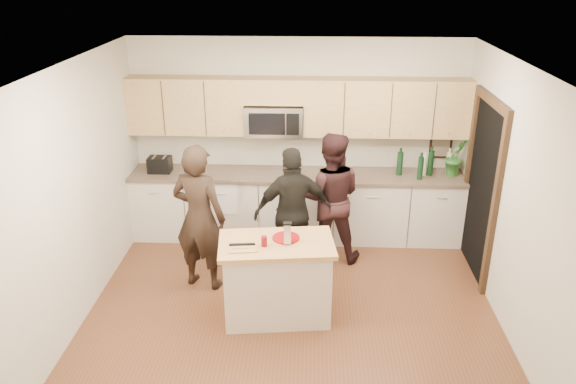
{
  "coord_description": "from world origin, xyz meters",
  "views": [
    {
      "loc": [
        0.19,
        -5.39,
        3.65
      ],
      "look_at": [
        -0.06,
        0.35,
        1.23
      ],
      "focal_mm": 35.0,
      "sensor_mm": 36.0,
      "label": 1
    }
  ],
  "objects_px": {
    "toaster": "(160,165)",
    "woman_left": "(199,218)",
    "island": "(277,279)",
    "woman_center": "(330,198)",
    "woman_right": "(293,212)"
  },
  "relations": [
    {
      "from": "woman_left",
      "to": "woman_right",
      "type": "height_order",
      "value": "woman_left"
    },
    {
      "from": "toaster",
      "to": "woman_left",
      "type": "distance_m",
      "value": 1.52
    },
    {
      "from": "island",
      "to": "woman_right",
      "type": "distance_m",
      "value": 1.02
    },
    {
      "from": "woman_right",
      "to": "woman_center",
      "type": "bearing_deg",
      "value": -154.28
    },
    {
      "from": "woman_center",
      "to": "woman_right",
      "type": "height_order",
      "value": "woman_center"
    },
    {
      "from": "woman_left",
      "to": "woman_right",
      "type": "bearing_deg",
      "value": -145.8
    },
    {
      "from": "island",
      "to": "woman_center",
      "type": "relative_size",
      "value": 0.75
    },
    {
      "from": "woman_center",
      "to": "woman_right",
      "type": "xyz_separation_m",
      "value": [
        -0.45,
        -0.38,
        -0.04
      ]
    },
    {
      "from": "toaster",
      "to": "woman_left",
      "type": "relative_size",
      "value": 0.17
    },
    {
      "from": "woman_left",
      "to": "woman_center",
      "type": "bearing_deg",
      "value": -138.23
    },
    {
      "from": "woman_left",
      "to": "toaster",
      "type": "bearing_deg",
      "value": -42.85
    },
    {
      "from": "toaster",
      "to": "woman_left",
      "type": "xyz_separation_m",
      "value": [
        0.78,
        -1.3,
        -0.16
      ]
    },
    {
      "from": "island",
      "to": "woman_right",
      "type": "height_order",
      "value": "woman_right"
    },
    {
      "from": "island",
      "to": "woman_center",
      "type": "bearing_deg",
      "value": 59.17
    },
    {
      "from": "woman_left",
      "to": "woman_center",
      "type": "relative_size",
      "value": 1.04
    }
  ]
}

